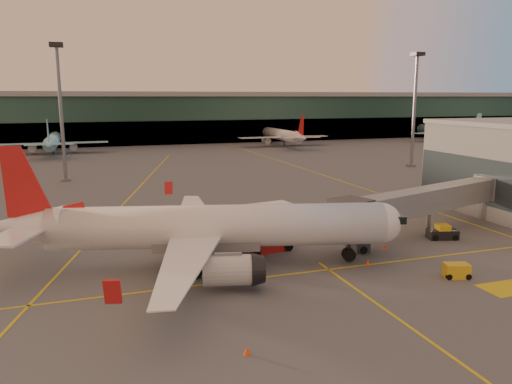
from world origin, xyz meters
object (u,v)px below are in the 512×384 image
object	(u,v)px
catering_truck	(264,225)
pushback_tug	(442,233)
main_airplane	(204,228)
gpu_cart	(457,271)

from	to	relation	value
catering_truck	pushback_tug	distance (m)	20.91
pushback_tug	main_airplane	bearing A→B (deg)	-163.75
main_airplane	catering_truck	world-z (taller)	main_airplane
main_airplane	pushback_tug	world-z (taller)	main_airplane
main_airplane	catering_truck	size ratio (longest dim) A/B	5.70
main_airplane	pushback_tug	distance (m)	27.89
catering_truck	pushback_tug	size ratio (longest dim) A/B	1.86
main_airplane	gpu_cart	bearing A→B (deg)	-11.42
main_airplane	gpu_cart	size ratio (longest dim) A/B	15.21
gpu_cart	pushback_tug	bearing A→B (deg)	73.77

